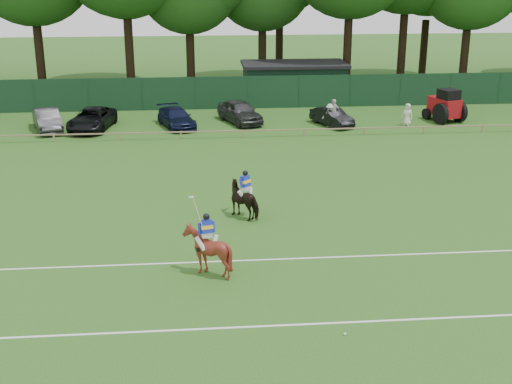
{
  "coord_description": "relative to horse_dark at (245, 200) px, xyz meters",
  "views": [
    {
      "loc": [
        -1.99,
        -24.93,
        11.01
      ],
      "look_at": [
        0.5,
        3.0,
        1.4
      ],
      "focal_mm": 48.0,
      "sensor_mm": 36.0,
      "label": 1
    }
  ],
  "objects": [
    {
      "name": "perimeter_fence",
      "position": [
        -0.09,
        23.26,
        0.45
      ],
      "size": [
        92.08,
        0.08,
        2.5
      ],
      "color": "#14351E",
      "rests_on": "ground"
    },
    {
      "name": "horse_dark",
      "position": [
        0.0,
        0.0,
        0.0
      ],
      "size": [
        1.93,
        1.95,
        1.59
      ],
      "primitive_type": "imported",
      "rotation": [
        0.0,
        0.0,
        3.91
      ],
      "color": "black",
      "rests_on": "ground"
    },
    {
      "name": "sedan_grey",
      "position": [
        -12.06,
        17.37,
        -0.07
      ],
      "size": [
        2.84,
        4.69,
        1.46
      ],
      "primitive_type": "imported",
      "rotation": [
        0.0,
        0.0,
        0.31
      ],
      "color": "#2A2A2C",
      "rests_on": "ground"
    },
    {
      "name": "hatch_grey",
      "position": [
        0.98,
        18.51,
        -0.01
      ],
      "size": [
        3.41,
        4.98,
        1.57
      ],
      "primitive_type": "imported",
      "rotation": [
        0.0,
        0.0,
        0.37
      ],
      "color": "#333235",
      "rests_on": "ground"
    },
    {
      "name": "tractor",
      "position": [
        15.51,
        17.61,
        0.31
      ],
      "size": [
        2.63,
        3.21,
        2.33
      ],
      "rotation": [
        0.0,
        0.0,
        0.32
      ],
      "color": "#9D0E15",
      "rests_on": "ground"
    },
    {
      "name": "pitch_lines",
      "position": [
        -0.09,
        -7.24,
        -0.79
      ],
      "size": [
        60.0,
        5.1,
        0.01
      ],
      "color": "silver",
      "rests_on": "ground"
    },
    {
      "name": "sedan_navy",
      "position": [
        -3.45,
        17.57,
        -0.15
      ],
      "size": [
        3.11,
        4.8,
        1.29
      ],
      "primitive_type": "imported",
      "rotation": [
        0.0,
        0.0,
        0.32
      ],
      "color": "#101633",
      "rests_on": "ground"
    },
    {
      "name": "spectator_left",
      "position": [
        7.06,
        16.75,
        0.0
      ],
      "size": [
        1.16,
        0.87,
        1.6
      ],
      "primitive_type": "imported",
      "rotation": [
        0.0,
        0.0,
        -0.3
      ],
      "color": "beige",
      "rests_on": "ground"
    },
    {
      "name": "pitch_rail",
      "position": [
        -0.09,
        14.26,
        -0.35
      ],
      "size": [
        62.1,
        0.1,
        0.5
      ],
      "color": "#997F5B",
      "rests_on": "ground"
    },
    {
      "name": "horse_chestnut",
      "position": [
        -1.83,
        -5.76,
        0.13
      ],
      "size": [
        1.83,
        1.97,
        1.84
      ],
      "primitive_type": "imported",
      "rotation": [
        0.0,
        0.0,
        3.37
      ],
      "color": "maroon",
      "rests_on": "ground"
    },
    {
      "name": "ground",
      "position": [
        -0.09,
        -3.74,
        -0.8
      ],
      "size": [
        160.0,
        160.0,
        0.0
      ],
      "primitive_type": "plane",
      "color": "#1E4C14",
      "rests_on": "ground"
    },
    {
      "name": "spectator_mid",
      "position": [
        7.28,
        16.73,
        0.16
      ],
      "size": [
        1.21,
        0.78,
        1.92
      ],
      "primitive_type": "imported",
      "rotation": [
        0.0,
        0.0,
        0.3
      ],
      "color": "beige",
      "rests_on": "ground"
    },
    {
      "name": "spectator_right",
      "position": [
        12.47,
        16.62,
        -0.02
      ],
      "size": [
        0.9,
        0.86,
        1.55
      ],
      "primitive_type": "imported",
      "rotation": [
        0.0,
        0.0,
        -0.68
      ],
      "color": "silver",
      "rests_on": "ground"
    },
    {
      "name": "suv_black",
      "position": [
        -9.12,
        17.41,
        -0.08
      ],
      "size": [
        3.14,
        5.43,
        1.42
      ],
      "primitive_type": "imported",
      "rotation": [
        0.0,
        0.0,
        -0.16
      ],
      "color": "black",
      "rests_on": "ground"
    },
    {
      "name": "rider_chestnut",
      "position": [
        -1.83,
        -5.77,
        0.93
      ],
      "size": [
        0.97,
        0.51,
        2.05
      ],
      "rotation": [
        0.0,
        0.0,
        3.37
      ],
      "color": "silver",
      "rests_on": "ground"
    },
    {
      "name": "rider_dark",
      "position": [
        0.01,
        -0.01,
        0.72
      ],
      "size": [
        0.77,
        0.75,
        1.41
      ],
      "rotation": [
        0.0,
        0.0,
        3.91
      ],
      "color": "silver",
      "rests_on": "ground"
    },
    {
      "name": "utility_shed",
      "position": [
        5.91,
        26.26,
        0.74
      ],
      "size": [
        8.4,
        4.4,
        3.04
      ],
      "color": "#14331E",
      "rests_on": "ground"
    },
    {
      "name": "tree_row",
      "position": [
        1.91,
        31.26,
        -0.8
      ],
      "size": [
        96.0,
        12.0,
        21.0
      ],
      "primitive_type": null,
      "color": "#26561C",
      "rests_on": "ground"
    },
    {
      "name": "polo_ball",
      "position": [
        2.29,
        -10.5,
        -0.75
      ],
      "size": [
        0.09,
        0.09,
        0.09
      ],
      "primitive_type": "sphere",
      "color": "silver",
      "rests_on": "ground"
    },
    {
      "name": "estate_black",
      "position": [
        7.27,
        17.08,
        -0.18
      ],
      "size": [
        2.74,
        3.95,
        1.23
      ],
      "primitive_type": "imported",
      "rotation": [
        0.0,
        0.0,
        0.43
      ],
      "color": "black",
      "rests_on": "ground"
    }
  ]
}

